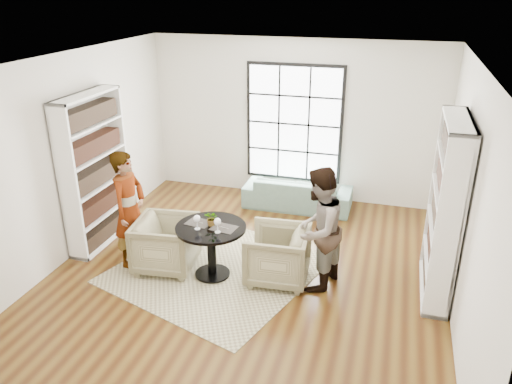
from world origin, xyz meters
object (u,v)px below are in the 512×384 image
(armchair_left, at_px, (167,244))
(person_left, at_px, (129,209))
(wine_glass_right, at_px, (217,222))
(person_right, at_px, (318,230))
(sofa, at_px, (298,193))
(armchair_right, at_px, (277,255))
(wine_glass_left, at_px, (197,219))
(pedestal_table, at_px, (211,240))
(flower_centerpiece, at_px, (212,218))

(armchair_left, bearing_deg, person_left, 83.01)
(armchair_left, xyz_separation_m, wine_glass_right, (0.86, -0.15, 0.55))
(person_right, bearing_deg, armchair_left, -70.45)
(sofa, bearing_deg, person_left, 53.44)
(armchair_right, xyz_separation_m, wine_glass_left, (-1.06, -0.29, 0.54))
(wine_glass_right, bearing_deg, wine_glass_left, 177.45)
(wine_glass_left, bearing_deg, pedestal_table, 40.36)
(person_left, relative_size, flower_centerpiece, 8.12)
(wine_glass_right, bearing_deg, sofa, 79.25)
(sofa, xyz_separation_m, flower_centerpiece, (-0.68, -2.62, 0.60))
(sofa, height_order, person_right, person_right)
(person_left, xyz_separation_m, flower_centerpiece, (1.26, 0.02, 0.02))
(armchair_right, distance_m, wine_glass_right, 0.98)
(sofa, height_order, armchair_right, armchair_right)
(person_left, bearing_deg, armchair_right, -82.53)
(person_right, bearing_deg, wine_glass_right, -61.44)
(armchair_left, xyz_separation_m, person_right, (2.17, 0.15, 0.47))
(wine_glass_right, bearing_deg, flower_centerpiece, 130.07)
(pedestal_table, relative_size, flower_centerpiece, 4.56)
(person_left, bearing_deg, person_right, -83.31)
(person_left, bearing_deg, sofa, -32.66)
(armchair_right, height_order, person_left, person_left)
(sofa, height_order, armchair_left, armchair_left)
(sofa, height_order, wine_glass_left, wine_glass_left)
(armchair_right, xyz_separation_m, person_right, (0.55, 0.00, 0.47))
(armchair_right, height_order, flower_centerpiece, flower_centerpiece)
(armchair_left, height_order, person_left, person_left)
(person_left, xyz_separation_m, person_right, (2.72, 0.15, -0.01))
(wine_glass_right, relative_size, flower_centerpiece, 0.99)
(armchair_left, xyz_separation_m, person_left, (-0.55, -0.00, 0.49))
(pedestal_table, relative_size, armchair_left, 1.14)
(pedestal_table, xyz_separation_m, armchair_left, (-0.71, 0.01, -0.18))
(armchair_left, bearing_deg, sofa, -34.72)
(sofa, distance_m, wine_glass_right, 2.92)
(person_right, bearing_deg, armchair_right, -74.30)
(wine_glass_right, bearing_deg, person_right, 12.86)
(pedestal_table, xyz_separation_m, wine_glass_right, (0.15, -0.14, 0.37))
(sofa, relative_size, person_left, 1.12)
(armchair_left, bearing_deg, wine_glass_right, -107.06)
(wine_glass_left, xyz_separation_m, flower_centerpiece, (0.15, 0.16, -0.04))
(armchair_right, relative_size, person_right, 0.50)
(wine_glass_right, bearing_deg, armchair_right, 21.49)
(pedestal_table, distance_m, person_right, 1.50)
(wine_glass_left, relative_size, flower_centerpiece, 0.97)
(armchair_left, distance_m, person_left, 0.73)
(sofa, bearing_deg, person_right, 107.02)
(armchair_left, distance_m, armchair_right, 1.63)
(sofa, distance_m, armchair_left, 2.99)
(armchair_left, distance_m, wine_glass_left, 0.79)
(person_left, bearing_deg, flower_centerpiece, -85.35)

